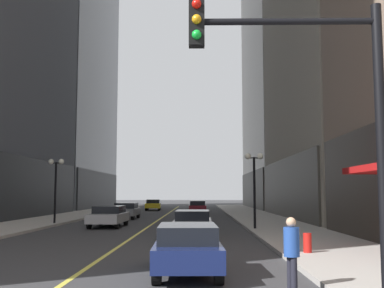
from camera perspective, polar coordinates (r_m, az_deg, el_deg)
ground_plane at (r=40.56m, az=-3.77°, el=-8.92°), size 200.00×200.00×0.00m
sidewalk_left at (r=42.03m, az=-15.18°, el=-8.52°), size 4.50×78.00×0.15m
sidewalk_right at (r=40.74m, az=8.01°, el=-8.75°), size 4.50×78.00×0.15m
lane_centre_stripe at (r=40.56m, az=-3.77°, el=-8.91°), size 0.16×70.00×0.01m
car_navy at (r=12.92m, az=-0.54°, el=-12.30°), size 1.83×4.36×1.32m
car_white at (r=23.01m, az=0.09°, el=-9.47°), size 1.83×4.67×1.32m
car_silver at (r=30.73m, az=-9.98°, el=-8.47°), size 1.96×4.61×1.32m
car_grey at (r=39.97m, az=-7.92°, el=-7.89°), size 1.93×4.21×1.32m
car_maroon at (r=49.56m, az=0.67°, el=-7.55°), size 1.78×4.05×1.32m
car_yellow at (r=58.94m, az=-4.68°, el=-7.26°), size 1.99×4.65×1.32m
pedestrian_in_blue_hoodie at (r=10.67m, az=11.90°, el=-12.29°), size 0.43×0.43×1.63m
traffic_light_near_right at (r=8.60m, az=15.10°, el=4.91°), size 3.43×0.35×5.65m
street_lamp_left_far at (r=33.18m, az=-16.07°, el=-3.75°), size 1.06×0.36×4.43m
street_lamp_right_mid at (r=27.41m, az=7.49°, el=-3.54°), size 1.06×0.36×4.43m
fire_hydrant_right at (r=16.81m, az=13.72°, el=-11.73°), size 0.28×0.28×0.80m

